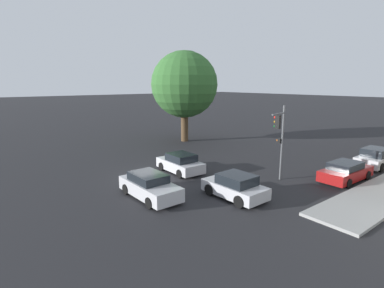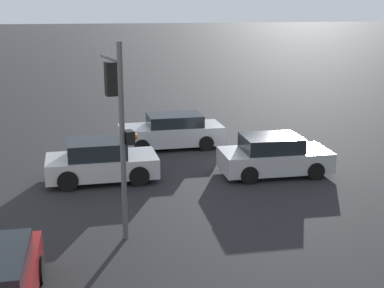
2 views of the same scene
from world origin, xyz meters
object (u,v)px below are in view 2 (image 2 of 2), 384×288
Objects in this scene: traffic_signal at (119,111)px; crossing_car_1 at (101,161)px; crossing_car_2 at (274,156)px; crossing_car_0 at (172,132)px.

crossing_car_1 is at bearing 83.06° from traffic_signal.
crossing_car_2 is at bearing 22.93° from traffic_signal.
crossing_car_0 is 1.14× the size of crossing_car_1.
crossing_car_1 reaches higher than crossing_car_0.
traffic_signal reaches higher than crossing_car_1.
crossing_car_0 is at bearing 49.86° from crossing_car_1.
crossing_car_1 is (0.41, -4.65, -2.74)m from traffic_signal.
crossing_car_1 is 0.98× the size of crossing_car_2.
traffic_signal is 7.68m from crossing_car_2.
crossing_car_2 is (-6.30, 0.55, -0.01)m from crossing_car_1.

